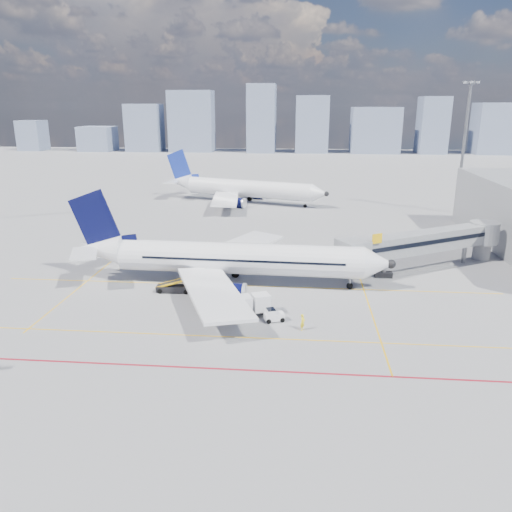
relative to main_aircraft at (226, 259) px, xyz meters
The scene contains 11 objects.
ground 9.53m from the main_aircraft, 73.39° to the right, with size 420.00×420.00×0.00m, color gray.
apron_markings 13.06m from the main_aircraft, 80.97° to the right, with size 90.00×35.12×0.01m.
jet_bridge 27.37m from the main_aircraft, 17.70° to the left, with size 23.55×15.78×6.30m.
floodlight_mast_ne 62.50m from the main_aircraft, 48.84° to the left, with size 3.20×0.61×25.45m.
distant_skyline 182.46m from the main_aircraft, 84.49° to the left, with size 253.08×15.40×30.48m.
main_aircraft is the anchor object (origin of this frame).
second_aircraft 53.47m from the main_aircraft, 94.61° to the left, with size 38.22×32.57×11.47m.
baggage_tug 12.64m from the main_aircraft, 59.15° to the right, with size 2.21×1.75×1.37m.
cargo_dolly 10.34m from the main_aircraft, 66.51° to the right, with size 4.38×3.18×2.19m.
belt_loader 6.98m from the main_aircraft, 148.75° to the right, with size 5.84×1.67×2.37m.
ramp_worker 15.72m from the main_aircraft, 53.19° to the right, with size 0.60×0.39×1.65m, color yellow.
Camera 1 is at (6.23, -48.47, 20.94)m, focal length 35.00 mm.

